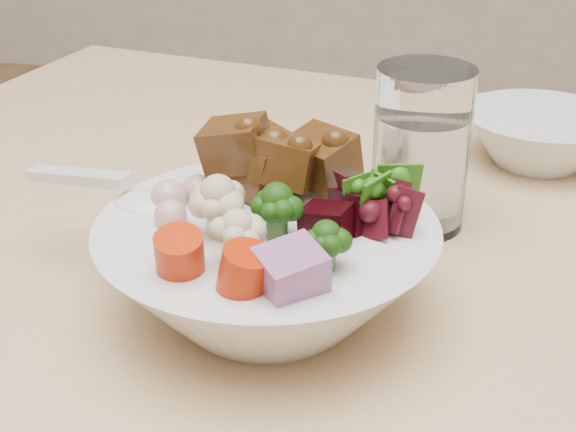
% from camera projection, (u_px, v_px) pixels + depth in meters
% --- Properties ---
extents(food_bowl, '(0.23, 0.23, 0.13)m').
position_uv_depth(food_bowl, '(270.00, 261.00, 0.55)').
color(food_bowl, silver).
rests_on(food_bowl, dining_table).
extents(soup_spoon, '(0.14, 0.07, 0.03)m').
position_uv_depth(soup_spoon, '(130.00, 198.00, 0.57)').
color(soup_spoon, silver).
rests_on(soup_spoon, food_bowl).
extents(water_glass, '(0.08, 0.08, 0.14)m').
position_uv_depth(water_glass, '(420.00, 155.00, 0.66)').
color(water_glass, white).
rests_on(water_glass, dining_table).
extents(side_bowl, '(0.15, 0.15, 0.05)m').
position_uv_depth(side_bowl, '(539.00, 138.00, 0.79)').
color(side_bowl, silver).
rests_on(side_bowl, dining_table).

